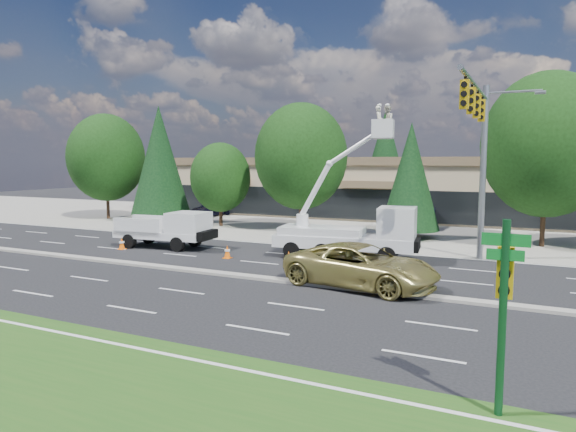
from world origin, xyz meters
The scene contains 23 objects.
ground centered at (0.00, 0.00, 0.00)m, with size 140.00×140.00×0.00m, color black.
concrete_apron centered at (0.00, 20.00, 0.01)m, with size 140.00×22.00×0.01m, color gray.
road_median centered at (0.00, 0.00, 0.06)m, with size 120.00×0.55×0.12m, color gray.
strip_mall centered at (0.00, 29.97, 2.83)m, with size 50.40×15.40×5.50m.
tree_front_a centered at (-22.00, 15.00, 5.47)m, with size 6.73×6.73×9.34m.
tree_front_b centered at (-16.00, 15.00, 5.24)m, with size 4.95×4.95×9.76m.
tree_front_c centered at (-10.00, 15.00, 3.88)m, with size 4.77×4.77×6.62m.
tree_front_d centered at (-3.00, 15.00, 5.49)m, with size 6.76×6.76×9.38m.
tree_front_e centered at (5.00, 15.00, 4.13)m, with size 3.91×3.91×7.71m.
tree_front_f centered at (13.00, 15.00, 6.11)m, with size 7.52×7.52×10.43m.
tree_back_a centered at (-18.00, 42.00, 5.47)m, with size 5.17×5.17×10.20m.
tree_back_b centered at (-4.00, 42.00, 6.15)m, with size 5.82×5.82×11.46m.
tree_back_c centered at (10.00, 42.00, 4.65)m, with size 4.40×4.40×8.67m.
signal_mast centered at (10.03, 7.04, 6.06)m, with size 2.76×10.16×9.00m.
street_sign_pole centered at (12.00, -8.40, 2.44)m, with size 0.90×0.44×4.00m.
utility_pickup centered at (-7.02, 4.83, 0.90)m, with size 5.84×2.64×2.18m.
bucket_truck centered at (4.11, 6.29, 1.69)m, with size 7.58×3.22×8.03m.
traffic_cone_a centered at (-9.21, 3.23, 0.34)m, with size 0.40×0.40×0.70m.
traffic_cone_b centered at (-2.13, 3.55, 0.34)m, with size 0.40×0.40×0.70m.
traffic_cone_c centered at (1.59, 3.37, 0.34)m, with size 0.40×0.40×0.70m.
minivan centered at (6.21, 0.60, 0.88)m, with size 2.92×6.34×1.76m, color tan.
parked_car_west centered at (-14.88, 21.00, 0.78)m, with size 1.85×4.60×1.57m, color black.
parked_car_east centered at (4.85, 21.00, 0.75)m, with size 1.60×4.58×1.51m, color black.
Camera 1 is at (12.46, -19.29, 5.12)m, focal length 32.00 mm.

